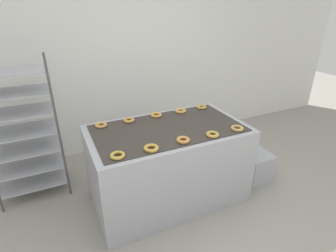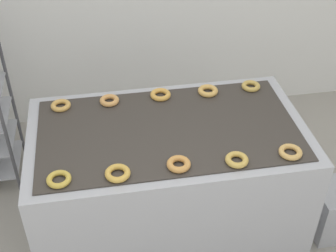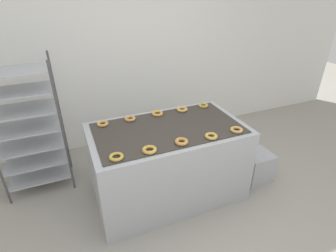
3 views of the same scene
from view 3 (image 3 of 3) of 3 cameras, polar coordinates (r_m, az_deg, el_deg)
name	(u,v)px [view 3 (image 3 of 3)]	position (r m, az deg, el deg)	size (l,w,h in m)	color
ground_plane	(196,239)	(2.74, 6.22, -23.19)	(14.00, 14.00, 0.00)	#9E998E
wall_back	(128,47)	(3.77, -8.71, 16.69)	(8.00, 0.05, 2.80)	white
fryer_machine	(168,162)	(2.90, 0.01, -7.81)	(1.60, 0.91, 0.85)	#A8AAB2
baking_rack_cart	(28,128)	(3.22, -28.11, -0.29)	(0.70, 0.46, 1.53)	#4C4C51
glaze_bin	(256,166)	(3.42, 18.67, -8.27)	(0.33, 0.30, 0.36)	#A8AAB2
donut_near_leftmost	(116,157)	(2.25, -11.17, -6.59)	(0.12, 0.12, 0.03)	gold
donut_near_left	(150,150)	(2.30, -4.04, -5.18)	(0.13, 0.13, 0.03)	gold
donut_near_center	(181,142)	(2.41, 2.86, -3.43)	(0.13, 0.13, 0.03)	#D29248
donut_near_right	(211,136)	(2.53, 9.40, -2.19)	(0.12, 0.12, 0.03)	gold
donut_near_rightmost	(237,130)	(2.69, 14.71, -0.80)	(0.13, 0.13, 0.03)	tan
donut_far_leftmost	(103,124)	(2.80, -14.02, 0.50)	(0.12, 0.12, 0.03)	gold
donut_far_left	(130,119)	(2.85, -8.25, 1.60)	(0.12, 0.12, 0.03)	tan
donut_far_center	(157,113)	(2.94, -2.31, 2.76)	(0.13, 0.13, 0.03)	gold
donut_far_right	(182,109)	(3.04, 3.09, 3.65)	(0.13, 0.13, 0.03)	#DAA753
donut_far_rightmost	(203,105)	(3.17, 7.68, 4.48)	(0.12, 0.12, 0.03)	tan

